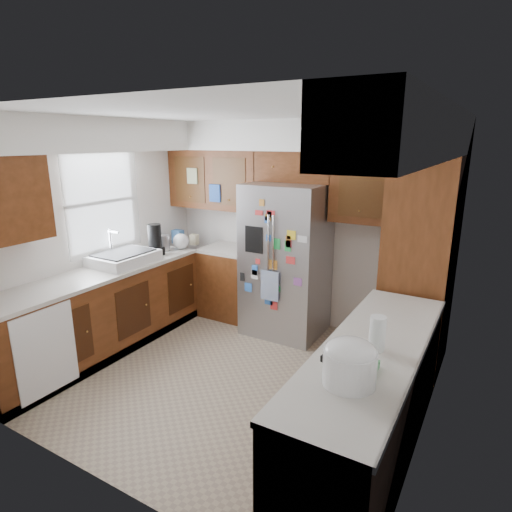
# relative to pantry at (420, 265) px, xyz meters

# --- Properties ---
(floor) EXTENTS (3.60, 3.60, 0.00)m
(floor) POSITION_rel_pantry_xyz_m (-1.50, -1.15, -1.07)
(floor) COLOR tan
(floor) RESTS_ON ground
(room_shell) EXTENTS (3.64, 3.24, 2.52)m
(room_shell) POSITION_rel_pantry_xyz_m (-1.61, -0.79, 0.75)
(room_shell) COLOR white
(room_shell) RESTS_ON ground
(left_counter_run) EXTENTS (1.36, 3.20, 0.92)m
(left_counter_run) POSITION_rel_pantry_xyz_m (-2.86, -1.12, -0.65)
(left_counter_run) COLOR #48240D
(left_counter_run) RESTS_ON ground
(right_counter_run) EXTENTS (0.63, 2.25, 0.92)m
(right_counter_run) POSITION_rel_pantry_xyz_m (0.00, -1.62, -0.65)
(right_counter_run) COLOR #48240D
(right_counter_run) RESTS_ON ground
(pantry) EXTENTS (0.60, 0.90, 2.15)m
(pantry) POSITION_rel_pantry_xyz_m (0.00, 0.00, 0.00)
(pantry) COLOR #48240D
(pantry) RESTS_ON ground
(fridge) EXTENTS (0.90, 0.79, 1.80)m
(fridge) POSITION_rel_pantry_xyz_m (-1.50, 0.05, -0.17)
(fridge) COLOR #99999E
(fridge) RESTS_ON ground
(bridge_cabinet) EXTENTS (0.96, 0.34, 0.35)m
(bridge_cabinet) POSITION_rel_pantry_xyz_m (-1.50, 0.28, 0.90)
(bridge_cabinet) COLOR #48240D
(bridge_cabinet) RESTS_ON fridge
(fridge_top_items) EXTENTS (0.77, 0.32, 0.27)m
(fridge_top_items) POSITION_rel_pantry_xyz_m (-1.61, 0.26, 1.19)
(fridge_top_items) COLOR blue
(fridge_top_items) RESTS_ON bridge_cabinet
(sink_assembly) EXTENTS (0.52, 0.70, 0.37)m
(sink_assembly) POSITION_rel_pantry_xyz_m (-3.00, -1.05, -0.09)
(sink_assembly) COLOR white
(sink_assembly) RESTS_ON left_counter_run
(left_counter_clutter) EXTENTS (0.41, 0.89, 0.38)m
(left_counter_clutter) POSITION_rel_pantry_xyz_m (-2.95, -0.36, -0.02)
(left_counter_clutter) COLOR black
(left_counter_clutter) RESTS_ON left_counter_run
(rice_cooker) EXTENTS (0.32, 0.31, 0.27)m
(rice_cooker) POSITION_rel_pantry_xyz_m (-0.00, -2.17, -0.01)
(rice_cooker) COLOR white
(rice_cooker) RESTS_ON right_counter_run
(paper_towel) EXTENTS (0.11, 0.11, 0.24)m
(paper_towel) POSITION_rel_pantry_xyz_m (0.03, -1.68, -0.04)
(paper_towel) COLOR white
(paper_towel) RESTS_ON right_counter_run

